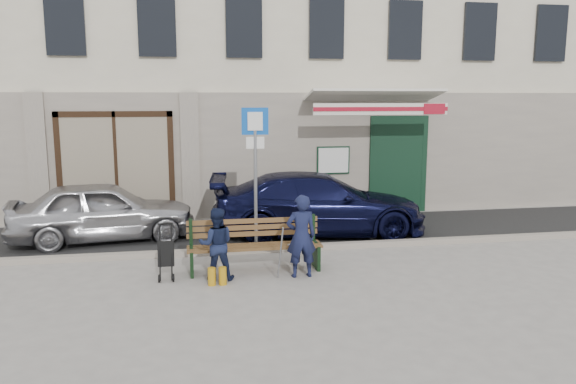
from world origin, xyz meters
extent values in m
plane|color=#9E9991|center=(0.00, 0.00, 0.00)|extent=(80.00, 80.00, 0.00)
cube|color=#282828|center=(0.00, 3.10, 0.01)|extent=(60.00, 3.20, 0.01)
cube|color=#9E9384|center=(0.00, 1.50, 0.06)|extent=(60.00, 0.18, 0.12)
cube|color=beige|center=(0.00, 8.50, 5.00)|extent=(20.00, 7.00, 10.00)
cube|color=#9E9384|center=(0.00, 4.96, 1.60)|extent=(20.00, 0.12, 3.20)
cube|color=maroon|center=(-3.20, 5.02, 1.55)|extent=(2.50, 0.12, 2.00)
cube|color=black|center=(4.10, 4.88, 1.30)|extent=(1.60, 0.10, 2.60)
cube|color=black|center=(4.10, 5.35, 1.20)|extent=(1.25, 0.90, 2.40)
cube|color=white|center=(2.30, 4.85, 1.45)|extent=(0.80, 0.03, 0.65)
cube|color=white|center=(3.20, 4.62, 3.08)|extent=(3.40, 1.72, 0.42)
cube|color=white|center=(3.20, 3.77, 2.80)|extent=(3.40, 0.05, 0.28)
cube|color=maroon|center=(3.20, 3.74, 2.80)|extent=(3.40, 0.02, 0.10)
imported|color=#B7B6BB|center=(-3.29, 3.04, 0.66)|extent=(4.05, 2.08, 1.32)
imported|color=black|center=(1.43, 2.82, 0.70)|extent=(4.98, 2.39, 1.40)
cylinder|color=gray|center=(-0.12, 1.77, 1.39)|extent=(0.07, 0.07, 2.77)
cube|color=#0D4EB6|center=(-0.12, 1.77, 2.61)|extent=(0.53, 0.04, 0.53)
cube|color=white|center=(-0.12, 1.74, 2.61)|extent=(0.30, 0.03, 0.36)
cube|color=white|center=(-0.12, 1.77, 2.19)|extent=(0.36, 0.04, 0.23)
cube|color=brown|center=(-0.32, 0.31, 0.45)|extent=(2.40, 0.50, 0.04)
cube|color=brown|center=(-0.32, 0.59, 0.74)|extent=(2.40, 0.10, 0.36)
cube|color=black|center=(-1.44, 0.31, 0.23)|extent=(0.06, 0.50, 0.45)
cube|color=black|center=(0.80, 0.31, 0.23)|extent=(0.06, 0.50, 0.45)
cube|color=white|center=(0.43, 0.21, 0.48)|extent=(0.34, 0.25, 0.11)
cylinder|color=gray|center=(0.03, -0.36, 0.50)|extent=(0.07, 0.34, 0.96)
cylinder|color=#B98513|center=(-1.12, -0.34, 0.15)|extent=(0.13, 0.13, 0.30)
cylinder|color=#B98513|center=(-0.94, -0.34, 0.15)|extent=(0.13, 0.13, 0.30)
imported|color=#151A3B|center=(0.43, -0.15, 0.72)|extent=(0.54, 0.37, 1.45)
imported|color=#151D3A|center=(-1.02, -0.05, 0.62)|extent=(0.63, 0.50, 1.25)
cylinder|color=black|center=(-1.99, -0.04, 0.07)|extent=(0.03, 0.14, 0.14)
cylinder|color=black|center=(-1.75, -0.04, 0.07)|extent=(0.03, 0.14, 0.14)
cube|color=black|center=(-1.87, 0.15, 0.44)|extent=(0.28, 0.25, 0.46)
cylinder|color=black|center=(-1.87, 0.27, 0.94)|extent=(0.25, 0.03, 0.02)
camera|label=1|loc=(-1.44, -9.35, 3.08)|focal=35.00mm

